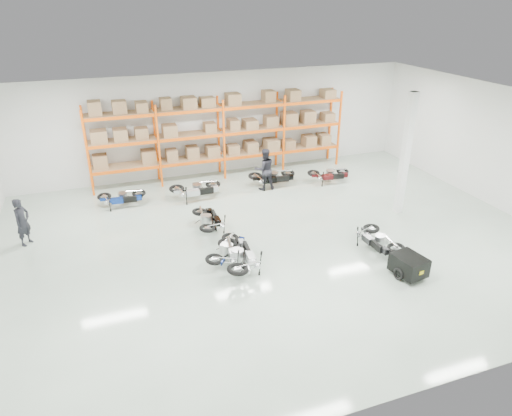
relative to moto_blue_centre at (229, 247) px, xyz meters
name	(u,v)px	position (x,y,z in m)	size (l,w,h in m)	color
room	(276,177)	(1.83, 0.75, 1.75)	(18.00, 18.00, 18.00)	#ACBFAE
pallet_rack	(221,127)	(1.83, 7.20, 1.76)	(11.28, 0.98, 3.62)	#FF5C0D
structural_column	(405,155)	(7.03, 1.25, 1.75)	(0.25, 0.25, 4.50)	white
moto_blue_centre	(229,247)	(0.00, 0.00, 0.00)	(0.72, 1.63, 1.00)	#07154B
moto_silver_left	(240,252)	(0.19, -0.51, 0.06)	(0.81, 1.82, 1.11)	silver
moto_black_far_left	(209,217)	(-0.06, 2.23, -0.01)	(0.71, 1.61, 0.98)	black
moto_touring_right	(378,237)	(4.65, -0.98, 0.00)	(0.73, 1.64, 1.00)	black
trailer	(409,265)	(4.65, -2.58, -0.11)	(0.89, 1.61, 0.66)	black
moto_back_a	(121,195)	(-2.75, 5.25, -0.02)	(0.70, 1.57, 0.96)	navy
moto_back_b	(196,186)	(0.12, 4.98, 0.05)	(0.79, 1.78, 1.09)	#B1B5BB
moto_back_c	(273,174)	(3.51, 5.21, 0.04)	(0.78, 1.76, 1.07)	black
moto_back_d	(330,172)	(5.98, 4.77, -0.01)	(0.71, 1.59, 0.97)	#450D10
person_left	(23,222)	(-5.97, 3.26, 0.31)	(0.59, 0.38, 1.61)	black
person_back	(264,169)	(3.05, 5.01, 0.39)	(0.86, 0.67, 1.78)	#22212A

